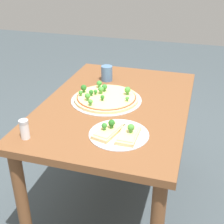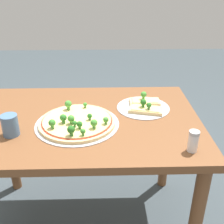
# 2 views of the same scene
# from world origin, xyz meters

# --- Properties ---
(ground_plane) EXTENTS (8.00, 8.00, 0.00)m
(ground_plane) POSITION_xyz_m (0.00, 0.00, 0.00)
(ground_plane) COLOR #3D474C
(dining_table) EXTENTS (1.13, 0.77, 0.71)m
(dining_table) POSITION_xyz_m (0.00, 0.00, 0.61)
(dining_table) COLOR brown
(dining_table) RESTS_ON ground_plane
(pizza_tray_whole) EXTENTS (0.39, 0.39, 0.07)m
(pizza_tray_whole) POSITION_xyz_m (0.02, 0.06, 0.73)
(pizza_tray_whole) COLOR #B7B7BC
(pizza_tray_whole) RESTS_ON dining_table
(pizza_tray_slice) EXTENTS (0.27, 0.27, 0.07)m
(pizza_tray_slice) POSITION_xyz_m (-0.32, -0.10, 0.72)
(pizza_tray_slice) COLOR #B7B7BC
(pizza_tray_slice) RESTS_ON dining_table
(drinking_cup) EXTENTS (0.07, 0.07, 0.09)m
(drinking_cup) POSITION_xyz_m (0.30, 0.14, 0.76)
(drinking_cup) COLOR #4C7099
(drinking_cup) RESTS_ON dining_table
(condiment_shaker) EXTENTS (0.04, 0.04, 0.09)m
(condiment_shaker) POSITION_xyz_m (-0.45, 0.29, 0.76)
(condiment_shaker) COLOR silver
(condiment_shaker) RESTS_ON dining_table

